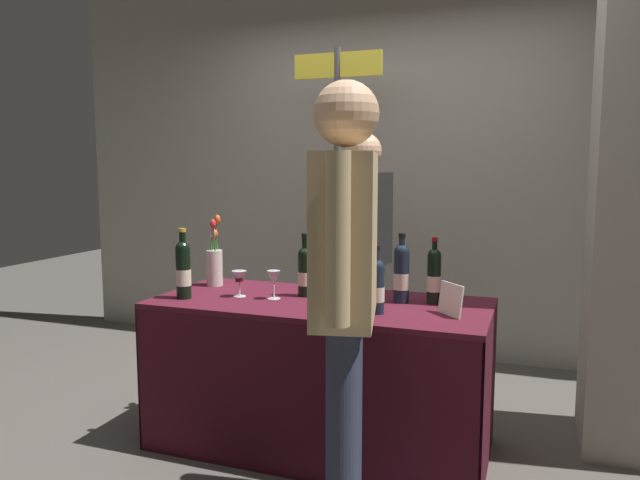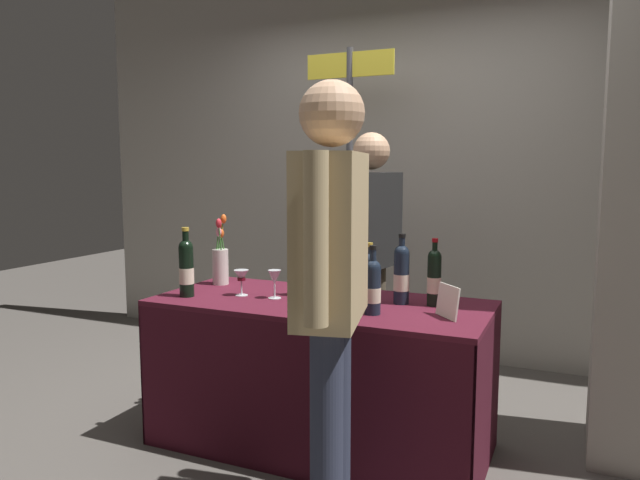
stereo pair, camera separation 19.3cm
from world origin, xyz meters
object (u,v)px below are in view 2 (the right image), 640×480
display_bottle_0 (306,270)px  wine_glass_mid (275,278)px  featured_wine_bottle (369,277)px  vendor_presenter (370,240)px  booth_signpost (349,172)px  flower_vase (220,261)px  taster_foreground_right (331,269)px  tasting_table (320,345)px  wine_glass_near_vendor (241,277)px

display_bottle_0 → wine_glass_mid: (-0.12, -0.12, -0.03)m
featured_wine_bottle → vendor_presenter: 0.76m
vendor_presenter → wine_glass_mid: bearing=-5.5°
featured_wine_bottle → booth_signpost: bearing=115.4°
wine_glass_mid → flower_vase: flower_vase is taller
booth_signpost → taster_foreground_right: bearing=-70.7°
featured_wine_bottle → vendor_presenter: bearing=108.8°
display_bottle_0 → wine_glass_mid: size_ratio=2.24×
featured_wine_bottle → wine_glass_mid: 0.48m
display_bottle_0 → tasting_table: bearing=-33.8°
wine_glass_mid → vendor_presenter: bearing=74.3°
tasting_table → booth_signpost: booth_signpost is taller
tasting_table → featured_wine_bottle: bearing=8.6°
featured_wine_bottle → vendor_presenter: size_ratio=0.18×
flower_vase → vendor_presenter: bearing=41.5°
taster_foreground_right → booth_signpost: size_ratio=0.78×
flower_vase → vendor_presenter: (0.67, 0.60, 0.08)m
tasting_table → display_bottle_0: (-0.11, 0.07, 0.36)m
wine_glass_mid → taster_foreground_right: size_ratio=0.08×
vendor_presenter → featured_wine_bottle: bearing=29.0°
featured_wine_bottle → flower_vase: (-0.92, 0.12, 0.01)m
featured_wine_bottle → display_bottle_0: (-0.35, 0.04, 0.00)m
taster_foreground_right → display_bottle_0: bearing=18.6°
flower_vase → display_bottle_0: bearing=-8.4°
tasting_table → wine_glass_near_vendor: wine_glass_near_vendor is taller
featured_wine_bottle → booth_signpost: (-0.55, 1.16, 0.49)m
featured_wine_bottle → taster_foreground_right: size_ratio=0.17×
wine_glass_near_vendor → wine_glass_mid: wine_glass_mid is taller
tasting_table → wine_glass_near_vendor: (-0.41, -0.05, 0.32)m
tasting_table → vendor_presenter: vendor_presenter is taller
display_bottle_0 → flower_vase: bearing=171.6°
featured_wine_bottle → wine_glass_near_vendor: 0.66m
taster_foreground_right → booth_signpost: (-0.65, 1.87, 0.33)m
display_bottle_0 → booth_signpost: bearing=100.2°
taster_foreground_right → booth_signpost: booth_signpost is taller
featured_wine_bottle → display_bottle_0: 0.35m
tasting_table → vendor_presenter: (-0.00, 0.75, 0.44)m
wine_glass_mid → booth_signpost: booth_signpost is taller
tasting_table → wine_glass_mid: bearing=-168.7°
flower_vase → vendor_presenter: size_ratio=0.24×
flower_vase → booth_signpost: (0.37, 1.04, 0.49)m
wine_glass_mid → booth_signpost: 1.35m
wine_glass_near_vendor → display_bottle_0: bearing=22.5°
tasting_table → wine_glass_near_vendor: 0.53m
tasting_table → taster_foreground_right: bearing=-63.0°
display_bottle_0 → vendor_presenter: 0.69m
wine_glass_near_vendor → vendor_presenter: size_ratio=0.08×
wine_glass_near_vendor → booth_signpost: booth_signpost is taller
vendor_presenter → booth_signpost: bearing=-135.0°
display_bottle_0 → flower_vase: flower_vase is taller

